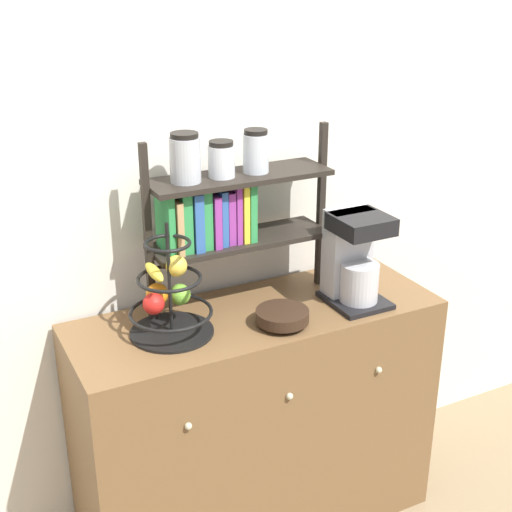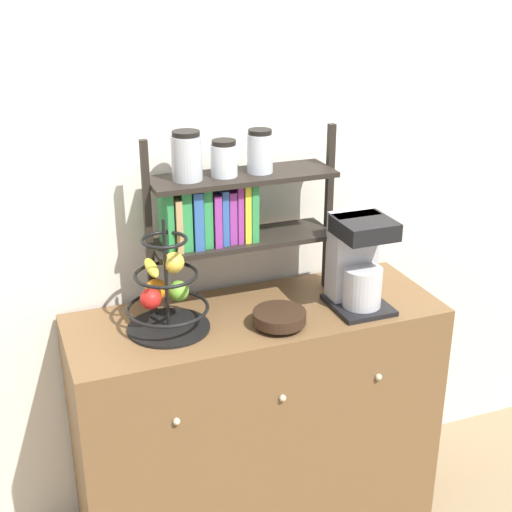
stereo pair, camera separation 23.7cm
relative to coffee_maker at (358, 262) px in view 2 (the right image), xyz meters
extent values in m
cube|color=silver|center=(-0.36, 0.35, 0.22)|extent=(7.00, 0.05, 2.60)
cube|color=brown|center=(-0.36, 0.06, -0.62)|extent=(1.32, 0.47, 0.92)
sphere|color=#B2AD8C|center=(-0.72, -0.18, -0.37)|extent=(0.02, 0.02, 0.02)
sphere|color=#B2AD8C|center=(-0.36, -0.18, -0.37)|extent=(0.02, 0.02, 0.02)
sphere|color=#B2AD8C|center=(0.01, -0.18, -0.37)|extent=(0.02, 0.02, 0.02)
cube|color=black|center=(0.00, -0.02, -0.16)|extent=(0.19, 0.23, 0.02)
cube|color=#B7B7BC|center=(0.00, 0.04, 0.01)|extent=(0.17, 0.09, 0.32)
cylinder|color=#B7B7BC|center=(0.00, -0.04, -0.08)|extent=(0.14, 0.14, 0.14)
cube|color=black|center=(0.00, -0.03, 0.14)|extent=(0.19, 0.18, 0.06)
cylinder|color=black|center=(-0.67, 0.06, -0.16)|extent=(0.28, 0.28, 0.01)
cylinder|color=black|center=(-0.67, 0.06, 0.03)|extent=(0.01, 0.01, 0.38)
torus|color=black|center=(-0.67, 0.06, -0.09)|extent=(0.28, 0.28, 0.01)
torus|color=black|center=(-0.67, 0.06, 0.03)|extent=(0.21, 0.21, 0.01)
torus|color=black|center=(-0.67, 0.06, 0.15)|extent=(0.15, 0.15, 0.01)
sphere|color=red|center=(-0.73, 0.08, -0.05)|extent=(0.07, 0.07, 0.07)
sphere|color=#6BAD33|center=(-0.62, 0.10, -0.05)|extent=(0.07, 0.07, 0.07)
sphere|color=orange|center=(-0.69, 0.13, -0.05)|extent=(0.08, 0.08, 0.08)
ellipsoid|color=yellow|center=(-0.71, 0.08, 0.05)|extent=(0.04, 0.15, 0.04)
sphere|color=gold|center=(-0.64, 0.07, 0.07)|extent=(0.07, 0.07, 0.07)
cylinder|color=black|center=(-0.32, -0.06, -0.16)|extent=(0.10, 0.10, 0.02)
cylinder|color=black|center=(-0.32, -0.06, -0.13)|extent=(0.18, 0.18, 0.04)
cube|color=black|center=(-0.70, 0.18, 0.14)|extent=(0.02, 0.02, 0.62)
cube|color=black|center=(-0.03, 0.18, 0.14)|extent=(0.02, 0.02, 0.62)
cube|color=black|center=(-0.36, 0.18, 0.07)|extent=(0.64, 0.20, 0.02)
cube|color=black|center=(-0.36, 0.18, 0.30)|extent=(0.64, 0.20, 0.02)
cube|color=#2D8C47|center=(-0.63, 0.18, 0.18)|extent=(0.02, 0.14, 0.20)
cube|color=tan|center=(-0.61, 0.18, 0.17)|extent=(0.02, 0.16, 0.18)
cube|color=#2D8C47|center=(-0.58, 0.18, 0.18)|extent=(0.03, 0.14, 0.20)
cube|color=#2D599E|center=(-0.54, 0.18, 0.18)|extent=(0.03, 0.15, 0.20)
cube|color=#2D8C47|center=(-0.51, 0.18, 0.18)|extent=(0.03, 0.13, 0.20)
cube|color=#8C338C|center=(-0.47, 0.18, 0.17)|extent=(0.02, 0.15, 0.18)
cube|color=#2D599E|center=(-0.44, 0.18, 0.17)|extent=(0.02, 0.13, 0.19)
cube|color=#8C338C|center=(-0.42, 0.18, 0.17)|extent=(0.03, 0.12, 0.18)
cube|color=#8C338C|center=(-0.39, 0.18, 0.18)|extent=(0.02, 0.13, 0.20)
cube|color=yellow|center=(-0.37, 0.18, 0.18)|extent=(0.02, 0.14, 0.20)
cube|color=#2D8C47|center=(-0.34, 0.18, 0.18)|extent=(0.02, 0.14, 0.20)
cylinder|color=#ADB2B7|center=(-0.56, 0.18, 0.38)|extent=(0.10, 0.10, 0.15)
cylinder|color=black|center=(-0.56, 0.18, 0.46)|extent=(0.09, 0.09, 0.02)
cylinder|color=silver|center=(-0.43, 0.18, 0.36)|extent=(0.09, 0.09, 0.11)
cylinder|color=black|center=(-0.43, 0.18, 0.42)|extent=(0.08, 0.08, 0.02)
cylinder|color=silver|center=(-0.30, 0.18, 0.37)|extent=(0.09, 0.09, 0.13)
cylinder|color=black|center=(-0.30, 0.18, 0.45)|extent=(0.08, 0.08, 0.02)
camera|label=1|loc=(-1.37, -1.92, 0.98)|focal=50.00mm
camera|label=2|loc=(-1.15, -2.02, 0.98)|focal=50.00mm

